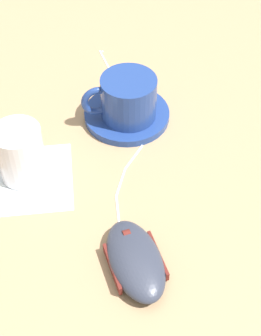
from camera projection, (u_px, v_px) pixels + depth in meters
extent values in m
plane|color=#9E7F5B|center=(58.00, 174.00, 0.72)|extent=(3.00, 3.00, 0.00)
cylinder|color=navy|center=(127.00, 115.00, 0.79)|extent=(0.13, 0.13, 0.01)
cylinder|color=navy|center=(129.00, 98.00, 0.76)|extent=(0.08, 0.08, 0.07)
torus|color=navy|center=(98.00, 101.00, 0.75)|extent=(0.05, 0.03, 0.05)
ellipsoid|color=#2D3342|center=(135.00, 260.00, 0.61)|extent=(0.11, 0.13, 0.03)
cylinder|color=#591E19|center=(127.00, 235.00, 0.62)|extent=(0.01, 0.01, 0.01)
cube|color=#591E19|center=(112.00, 269.00, 0.60)|extent=(0.03, 0.06, 0.01)
cube|color=#591E19|center=(158.00, 255.00, 0.61)|extent=(0.03, 0.06, 0.01)
cylinder|color=white|center=(118.00, 210.00, 0.67)|extent=(0.02, 0.05, 0.00)
cylinder|color=white|center=(121.00, 181.00, 0.70)|extent=(0.01, 0.05, 0.00)
cylinder|color=white|center=(133.00, 157.00, 0.74)|extent=(0.02, 0.05, 0.00)
cylinder|color=white|center=(141.00, 134.00, 0.77)|extent=(0.01, 0.05, 0.00)
cylinder|color=white|center=(135.00, 112.00, 0.80)|extent=(0.03, 0.05, 0.00)
cylinder|color=white|center=(126.00, 92.00, 0.83)|extent=(0.03, 0.05, 0.00)
cylinder|color=white|center=(115.00, 75.00, 0.86)|extent=(0.03, 0.04, 0.00)
cylinder|color=white|center=(104.00, 58.00, 0.89)|extent=(0.03, 0.05, 0.00)
sphere|color=white|center=(119.00, 226.00, 0.65)|extent=(0.00, 0.00, 0.00)
sphere|color=white|center=(116.00, 195.00, 0.69)|extent=(0.00, 0.00, 0.00)
sphere|color=white|center=(125.00, 168.00, 0.72)|extent=(0.00, 0.00, 0.00)
sphere|color=white|center=(142.00, 146.00, 0.75)|extent=(0.00, 0.00, 0.00)
sphere|color=white|center=(140.00, 123.00, 0.78)|extent=(0.00, 0.00, 0.00)
sphere|color=white|center=(130.00, 102.00, 0.82)|extent=(0.00, 0.00, 0.00)
sphere|color=white|center=(122.00, 83.00, 0.85)|extent=(0.00, 0.00, 0.00)
sphere|color=white|center=(108.00, 67.00, 0.88)|extent=(0.00, 0.00, 0.00)
sphere|color=white|center=(100.00, 50.00, 0.91)|extent=(0.00, 0.00, 0.00)
cube|color=white|center=(27.00, 179.00, 0.71)|extent=(0.15, 0.15, 0.00)
cylinder|color=silver|center=(20.00, 153.00, 0.68)|extent=(0.06, 0.06, 0.08)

